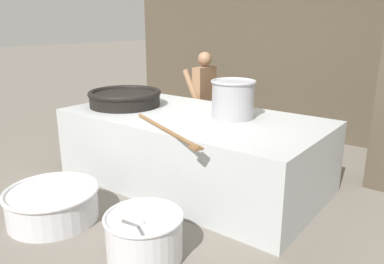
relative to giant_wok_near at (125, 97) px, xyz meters
The scene contains 9 objects.
ground_plane 1.48m from the giant_wok_near, ahead, with size 60.00×60.00×0.00m, color slate.
back_wall 3.48m from the giant_wok_near, 71.09° to the left, with size 7.12×0.24×4.35m, color #4C4233.
hearth_platform 1.21m from the giant_wok_near, ahead, with size 3.29×1.72×0.90m.
giant_wok_near is the anchor object (origin of this frame).
stock_pot 1.58m from the giant_wok_near, 12.22° to the left, with size 0.55×0.55×0.46m.
stirring_paddle 1.49m from the giant_wok_near, 25.46° to the right, with size 1.37×0.64×0.04m.
cook 1.42m from the giant_wok_near, 74.85° to the left, with size 0.37×0.58×1.58m.
prep_bowl_vegetables 2.41m from the giant_wok_near, 39.42° to the right, with size 0.70×0.85×0.69m.
prep_bowl_meat 1.83m from the giant_wok_near, 71.70° to the right, with size 0.97×0.97×0.35m.
Camera 1 is at (2.79, -3.63, 2.01)m, focal length 35.00 mm.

